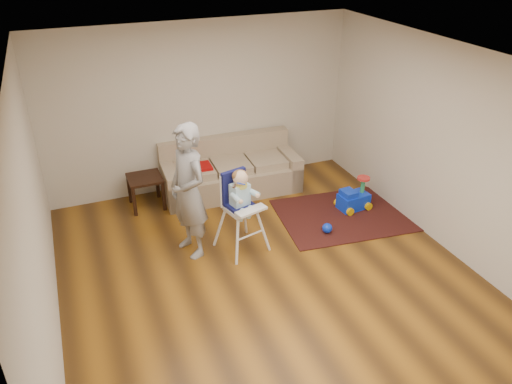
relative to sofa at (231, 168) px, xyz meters
name	(u,v)px	position (x,y,z in m)	size (l,w,h in m)	color
ground	(268,275)	(-0.32, -2.30, -0.43)	(5.50, 5.50, 0.00)	#442A11
room_envelope	(252,122)	(-0.32, -1.77, 1.45)	(5.04, 5.52, 2.72)	beige
sofa	(231,168)	(0.00, 0.00, 0.00)	(2.25, 1.01, 0.85)	tan
side_table	(146,192)	(-1.39, 0.02, -0.17)	(0.51, 0.51, 0.51)	black
area_rug	(343,215)	(1.32, -1.39, -0.42)	(1.93, 1.45, 0.02)	#331114
ride_on_toy	(354,194)	(1.57, -1.27, -0.16)	(0.46, 0.33, 0.50)	#0F37F0
toy_ball	(327,228)	(0.85, -1.74, -0.34)	(0.15, 0.15, 0.15)	#0F37F0
high_chair	(241,212)	(-0.42, -1.61, 0.14)	(0.67, 0.67, 1.19)	white
adult	(188,192)	(-1.06, -1.42, 0.49)	(0.67, 0.44, 1.83)	#99999B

